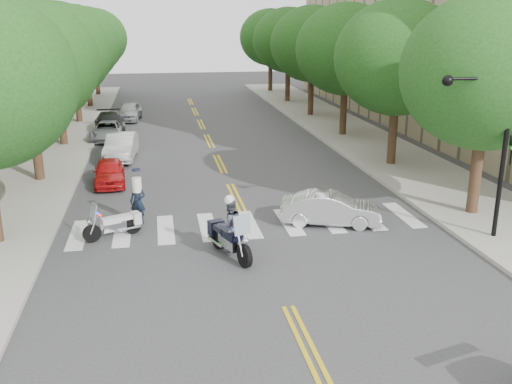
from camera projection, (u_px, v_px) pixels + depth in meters
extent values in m
plane|color=#38383A|center=(288.00, 307.00, 15.34)|extent=(140.00, 140.00, 0.00)
cube|color=#9E9991|center=(52.00, 145.00, 34.45)|extent=(5.00, 60.00, 0.15)
cube|color=#9E9991|center=(352.00, 135.00, 37.62)|extent=(5.00, 60.00, 0.15)
cylinder|color=#382316|center=(37.00, 148.00, 26.56)|extent=(0.44, 0.44, 3.32)
ellipsoid|color=#1A4A15|center=(27.00, 62.00, 25.42)|extent=(6.40, 6.40, 5.76)
cylinder|color=#382316|center=(62.00, 119.00, 34.10)|extent=(0.44, 0.44, 3.32)
ellipsoid|color=#1A4A15|center=(55.00, 52.00, 32.96)|extent=(6.40, 6.40, 5.76)
cylinder|color=#382316|center=(78.00, 101.00, 41.63)|extent=(0.44, 0.44, 3.32)
ellipsoid|color=#1A4A15|center=(73.00, 46.00, 40.49)|extent=(6.40, 6.40, 5.76)
cylinder|color=#382316|center=(89.00, 88.00, 49.17)|extent=(0.44, 0.44, 3.32)
ellipsoid|color=#1A4A15|center=(85.00, 41.00, 48.03)|extent=(6.40, 6.40, 5.76)
cylinder|color=#382316|center=(97.00, 79.00, 56.70)|extent=(0.44, 0.44, 3.32)
ellipsoid|color=#1A4A15|center=(94.00, 38.00, 55.56)|extent=(6.40, 6.40, 5.76)
cylinder|color=#382316|center=(476.00, 175.00, 21.97)|extent=(0.44, 0.44, 3.32)
ellipsoid|color=#1A4A15|center=(488.00, 72.00, 20.83)|extent=(6.40, 6.40, 5.76)
cylinder|color=#382316|center=(393.00, 135.00, 29.50)|extent=(0.44, 0.44, 3.32)
ellipsoid|color=#1A4A15|center=(398.00, 58.00, 28.36)|extent=(6.40, 6.40, 5.76)
cylinder|color=#382316|center=(343.00, 111.00, 37.04)|extent=(0.44, 0.44, 3.32)
ellipsoid|color=#1A4A15|center=(346.00, 49.00, 35.90)|extent=(6.40, 6.40, 5.76)
cylinder|color=#382316|center=(311.00, 95.00, 44.57)|extent=(0.44, 0.44, 3.32)
ellipsoid|color=#1A4A15|center=(312.00, 44.00, 43.43)|extent=(6.40, 6.40, 5.76)
cylinder|color=#382316|center=(288.00, 84.00, 52.10)|extent=(0.44, 0.44, 3.32)
ellipsoid|color=#1A4A15|center=(288.00, 40.00, 50.96)|extent=(6.40, 6.40, 5.76)
cylinder|color=#382316|center=(270.00, 76.00, 59.64)|extent=(0.44, 0.44, 3.32)
ellipsoid|color=#1A4A15|center=(271.00, 37.00, 58.50)|extent=(6.40, 6.40, 5.76)
cylinder|color=black|center=(504.00, 156.00, 19.12)|extent=(0.16, 0.16, 6.00)
cylinder|color=black|center=(480.00, 78.00, 18.16)|extent=(2.40, 0.10, 0.10)
sphere|color=black|center=(448.00, 81.00, 17.99)|extent=(0.36, 0.36, 0.36)
imported|color=black|center=(511.00, 150.00, 19.11)|extent=(0.16, 0.20, 1.00)
cylinder|color=black|center=(245.00, 256.00, 17.67)|extent=(0.41, 0.77, 0.77)
cylinder|color=black|center=(218.00, 237.00, 19.16)|extent=(0.46, 0.79, 0.77)
cube|color=silver|center=(230.00, 242.00, 18.43)|extent=(0.69, 1.08, 0.36)
cube|color=black|center=(232.00, 235.00, 18.25)|extent=(0.65, 0.88, 0.25)
cube|color=black|center=(223.00, 228.00, 18.76)|extent=(0.64, 0.74, 0.18)
cube|color=black|center=(216.00, 228.00, 19.22)|extent=(0.58, 0.49, 0.51)
cube|color=#8C99A5|center=(242.00, 225.00, 17.51)|extent=(0.59, 0.36, 0.62)
cube|color=red|center=(243.00, 228.00, 17.79)|extent=(0.14, 0.14, 0.09)
cube|color=#0C26E5|center=(235.00, 230.00, 17.66)|extent=(0.14, 0.14, 0.09)
imported|color=#474C56|center=(230.00, 225.00, 18.26)|extent=(1.04, 0.93, 1.78)
sphere|color=silver|center=(229.00, 200.00, 18.01)|extent=(0.34, 0.34, 0.34)
cylinder|color=black|center=(92.00, 233.00, 19.68)|extent=(0.63, 0.39, 0.64)
cylinder|color=black|center=(133.00, 225.00, 20.49)|extent=(0.65, 0.42, 0.64)
cube|color=silver|center=(114.00, 226.00, 20.08)|extent=(0.89, 0.63, 0.30)
cube|color=silver|center=(111.00, 220.00, 19.96)|extent=(0.74, 0.58, 0.21)
cube|color=silver|center=(125.00, 217.00, 20.24)|extent=(0.63, 0.56, 0.15)
cube|color=silver|center=(136.00, 218.00, 20.50)|extent=(0.43, 0.49, 0.42)
cube|color=#8C99A5|center=(93.00, 211.00, 19.51)|extent=(0.33, 0.49, 0.51)
cube|color=red|center=(99.00, 215.00, 19.55)|extent=(0.12, 0.12, 0.07)
cube|color=#0C26E5|center=(97.00, 214.00, 19.73)|extent=(0.12, 0.12, 0.07)
imported|color=black|center=(138.00, 201.00, 21.37)|extent=(0.74, 0.64, 1.71)
imported|color=silver|center=(331.00, 209.00, 21.31)|extent=(3.94, 2.37, 1.22)
imported|color=red|center=(109.00, 172.00, 26.49)|extent=(1.60, 3.54, 1.18)
imported|color=silver|center=(121.00, 147.00, 31.21)|extent=(1.82, 4.36, 1.40)
imported|color=gray|center=(108.00, 131.00, 36.24)|extent=(2.12, 4.26, 1.16)
imported|color=black|center=(110.00, 124.00, 38.01)|extent=(2.32, 4.96, 1.40)
imported|color=#9A9B9F|center=(129.00, 112.00, 43.11)|extent=(1.98, 4.10, 1.35)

